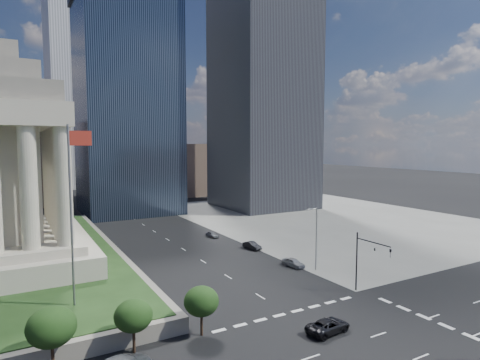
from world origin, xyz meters
TOP-DOWN VIEW (x-y plane):
  - ground at (0.00, 100.00)m, footprint 500.00×500.00m
  - sidewalk_ne at (46.00, 60.00)m, footprint 68.00×90.00m
  - flagpole at (-21.83, 24.00)m, footprint 2.52×0.24m
  - midrise_glass at (2.00, 95.00)m, footprint 26.00×26.00m
  - highrise_ne at (42.00, 85.00)m, footprint 26.00×28.00m
  - building_filler_ne at (32.00, 130.00)m, footprint 20.00×30.00m
  - building_filler_nw at (-30.00, 130.00)m, footprint 24.00×30.00m
  - traffic_signal_ne at (12.50, 13.70)m, footprint 0.30×5.74m
  - street_lamp_north at (13.33, 25.00)m, footprint 2.13×0.22m
  - pickup_truck at (0.85, 8.02)m, footprint 5.34×2.91m
  - parked_sedan_near at (11.50, 28.11)m, footprint 4.27×2.26m
  - parked_sedan_mid at (11.37, 40.83)m, footprint 4.32×2.02m
  - parked_sedan_far at (9.00, 53.35)m, footprint 3.75×1.82m

SIDE VIEW (x-z plane):
  - ground at x=0.00m, z-range 0.00..0.00m
  - sidewalk_ne at x=46.00m, z-range 0.00..0.03m
  - parked_sedan_far at x=9.00m, z-range 0.00..1.23m
  - parked_sedan_mid at x=11.37m, z-range 0.00..1.37m
  - parked_sedan_near at x=11.50m, z-range 0.00..1.39m
  - pickup_truck at x=0.85m, z-range 0.00..1.42m
  - traffic_signal_ne at x=12.50m, z-range 1.25..9.25m
  - street_lamp_north at x=13.33m, z-range 0.66..10.66m
  - building_filler_ne at x=32.00m, z-range 0.00..20.00m
  - flagpole at x=-21.83m, z-range 3.11..23.11m
  - building_filler_nw at x=-30.00m, z-range 0.00..28.00m
  - midrise_glass at x=2.00m, z-range 0.00..60.00m
  - highrise_ne at x=42.00m, z-range 0.00..100.00m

